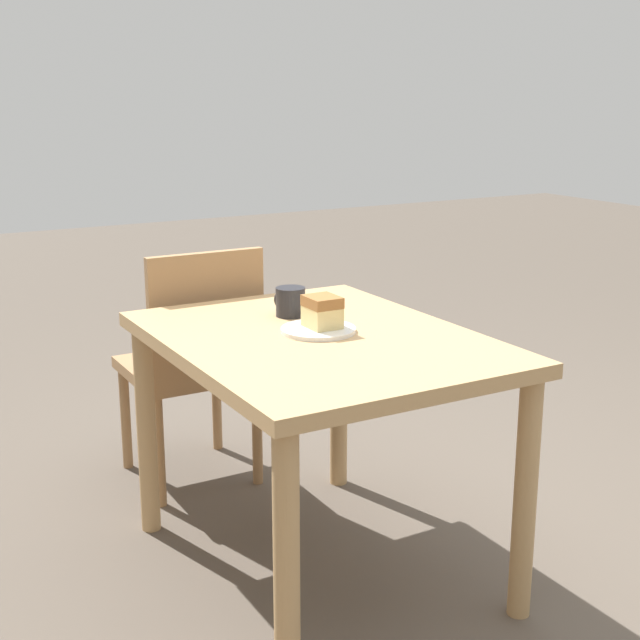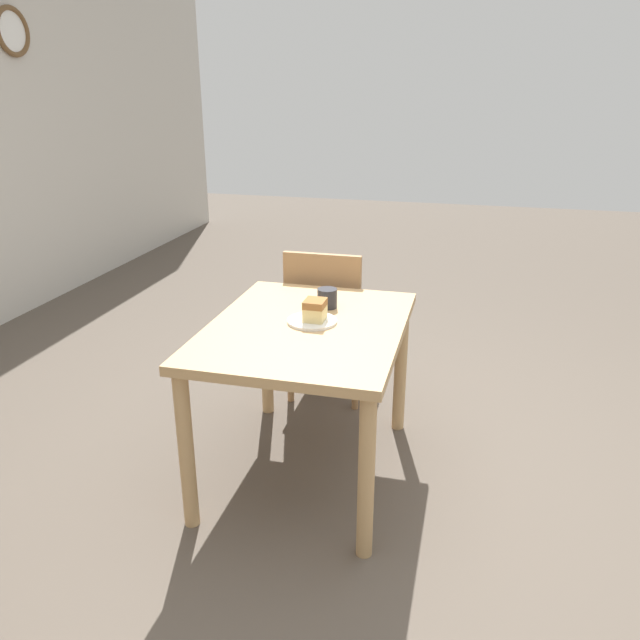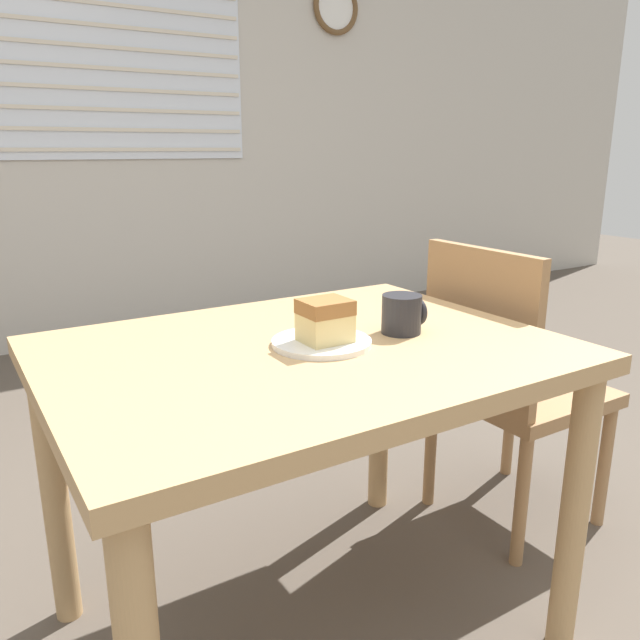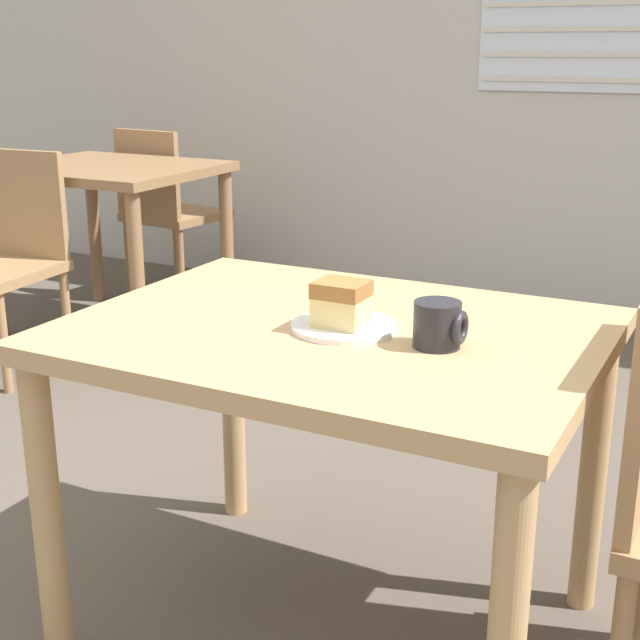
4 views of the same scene
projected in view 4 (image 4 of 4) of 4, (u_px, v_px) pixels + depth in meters
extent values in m
cube|color=beige|center=(579.00, 6.00, 3.86)|extent=(10.00, 0.06, 2.80)
cube|color=tan|center=(334.00, 335.00, 1.77)|extent=(1.04, 0.79, 0.04)
cylinder|color=tan|center=(47.00, 516.00, 1.78)|extent=(0.06, 0.06, 0.66)
cylinder|color=tan|center=(233.00, 399.00, 2.37)|extent=(0.06, 0.06, 0.66)
cylinder|color=tan|center=(593.00, 473.00, 1.96)|extent=(0.06, 0.06, 0.66)
cube|color=olive|center=(108.00, 169.00, 3.86)|extent=(0.88, 0.75, 0.04)
cylinder|color=olive|center=(137.00, 279.00, 3.52)|extent=(0.06, 0.06, 0.70)
cylinder|color=olive|center=(94.00, 232.00, 4.41)|extent=(0.06, 0.06, 0.70)
cylinder|color=olive|center=(227.00, 247.00, 4.07)|extent=(0.06, 0.06, 0.70)
cylinder|color=#9E754C|center=(4.00, 343.00, 3.26)|extent=(0.04, 0.04, 0.38)
cylinder|color=#9E754C|center=(67.00, 317.00, 3.57)|extent=(0.04, 0.04, 0.38)
cube|color=#9E754C|center=(23.00, 204.00, 3.52)|extent=(0.40, 0.06, 0.42)
cube|color=#9E754C|center=(177.00, 215.00, 4.55)|extent=(0.46, 0.46, 0.04)
cylinder|color=#9E754C|center=(227.00, 254.00, 4.66)|extent=(0.04, 0.04, 0.38)
cylinder|color=#9E754C|center=(176.00, 245.00, 4.85)|extent=(0.04, 0.04, 0.38)
cylinder|color=#9E754C|center=(181.00, 267.00, 4.38)|extent=(0.04, 0.04, 0.38)
cylinder|color=#9E754C|center=(129.00, 258.00, 4.57)|extent=(0.04, 0.04, 0.38)
cube|color=#9E754C|center=(147.00, 174.00, 4.33)|extent=(0.40, 0.08, 0.42)
cylinder|color=white|center=(344.00, 326.00, 1.73)|extent=(0.21, 0.21, 0.01)
cube|color=#E0C67F|center=(341.00, 311.00, 1.71)|extent=(0.10, 0.08, 0.06)
cube|color=#936033|center=(341.00, 289.00, 1.70)|extent=(0.10, 0.08, 0.03)
cylinder|color=#232328|center=(437.00, 325.00, 1.62)|extent=(0.09, 0.09, 0.09)
torus|color=#232328|center=(460.00, 328.00, 1.60)|extent=(0.02, 0.06, 0.06)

